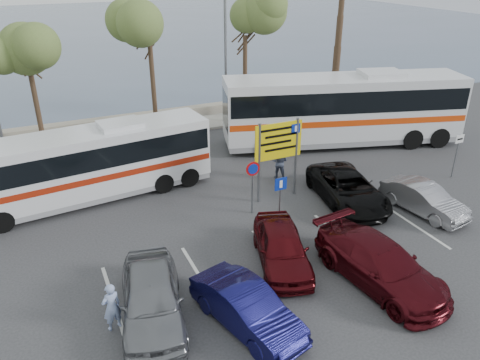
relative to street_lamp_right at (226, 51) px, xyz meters
name	(u,v)px	position (x,y,z in m)	size (l,w,h in m)	color
ground	(293,238)	(-3.00, -13.52, -4.60)	(120.00, 120.00, 0.00)	#313134
kerb_strip	(180,126)	(-3.00, 0.48, -4.52)	(44.00, 2.40, 0.15)	gray
seawall	(171,114)	(-3.00, 2.48, -4.30)	(48.00, 0.80, 0.60)	gray
sea	(81,31)	(-3.00, 46.48, -4.59)	(140.00, 140.00, 0.00)	#44586E
tree_left	(24,38)	(-11.00, 0.48, 1.41)	(3.20, 3.20, 7.20)	#382619
tree_mid	(148,18)	(-4.50, 0.48, 2.06)	(3.20, 3.20, 8.00)	#382619
tree_right	(245,21)	(1.50, 0.48, 1.57)	(3.20, 3.20, 7.40)	#382619
street_lamp_right	(226,51)	(0.00, 0.00, 0.00)	(0.45, 1.15, 8.01)	slate
direction_sign	(278,147)	(-2.00, -10.32, -2.17)	(2.20, 0.12, 3.60)	slate
sign_no_stop	(253,179)	(-3.60, -11.13, -3.02)	(0.60, 0.08, 2.35)	slate
sign_parking	(280,196)	(-3.20, -12.73, -3.13)	(0.50, 0.07, 2.25)	slate
sign_taxi	(457,150)	(6.80, -12.03, -3.18)	(0.50, 0.07, 2.20)	slate
lane_markings	(280,259)	(-4.14, -14.52, -4.60)	(12.02, 4.20, 0.01)	silver
coach_bus_left	(88,167)	(-9.50, -7.02, -3.06)	(10.83, 3.36, 3.32)	silver
coach_bus_right	(343,112)	(4.50, -6.01, -2.69)	(13.47, 6.45, 4.12)	silver
car_silver_a	(152,298)	(-9.04, -15.57, -3.85)	(1.77, 4.41, 1.50)	slate
car_blue	(247,308)	(-6.64, -17.02, -3.95)	(1.37, 3.93, 1.29)	#0F0E45
car_maroon	(380,264)	(-1.84, -17.02, -3.87)	(2.04, 5.02, 1.46)	#440B11
car_red	(282,247)	(-4.24, -14.78, -3.90)	(1.65, 4.10, 1.40)	#460A0E
suv_black	(348,189)	(0.56, -12.02, -3.92)	(2.25, 4.89, 1.36)	black
car_silver_b	(424,199)	(2.96, -14.02, -3.98)	(1.31, 3.76, 1.24)	gray
pedestrian_near	(112,307)	(-10.19, -15.52, -3.82)	(0.57, 0.37, 1.56)	#93A7D7
pedestrian_far	(280,162)	(-0.90, -8.58, -3.73)	(0.84, 0.66, 1.73)	#394055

